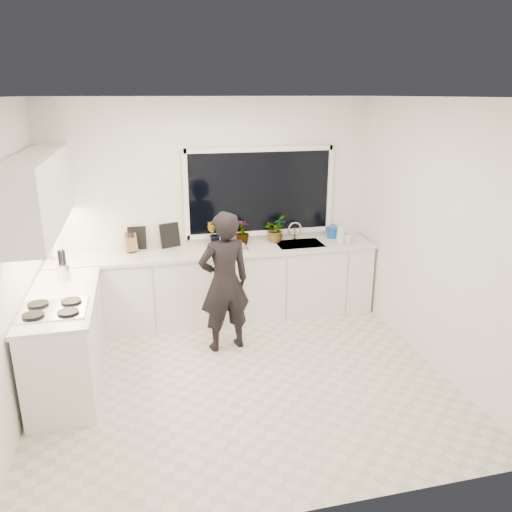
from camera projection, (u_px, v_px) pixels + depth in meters
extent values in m
cube|color=beige|center=(243.00, 379.00, 5.02)|extent=(4.00, 3.50, 0.02)
cube|color=white|center=(213.00, 209.00, 6.23)|extent=(4.00, 0.02, 2.70)
cube|color=white|center=(6.00, 267.00, 4.16)|extent=(0.02, 3.50, 2.70)
cube|color=white|center=(436.00, 236.00, 5.05)|extent=(0.02, 3.50, 2.70)
cube|color=white|center=(240.00, 96.00, 4.18)|extent=(4.00, 3.50, 0.02)
cube|color=black|center=(260.00, 192.00, 6.27)|extent=(1.80, 0.02, 1.00)
cube|color=white|center=(218.00, 286.00, 6.23)|extent=(3.92, 0.58, 0.88)
cube|color=white|center=(67.00, 341.00, 4.84)|extent=(0.58, 1.60, 0.88)
cube|color=silver|center=(218.00, 251.00, 6.07)|extent=(3.94, 0.62, 0.04)
cube|color=silver|center=(61.00, 297.00, 4.70)|extent=(0.62, 1.60, 0.04)
cube|color=white|center=(40.00, 191.00, 4.70)|extent=(0.34, 2.10, 0.70)
cube|color=silver|center=(299.00, 247.00, 6.32)|extent=(0.58, 0.42, 0.14)
cylinder|color=silver|center=(295.00, 231.00, 6.46)|extent=(0.03, 0.03, 0.22)
cube|color=black|center=(53.00, 309.00, 4.36)|extent=(0.56, 0.48, 0.03)
imported|color=black|center=(224.00, 282.00, 5.39)|extent=(0.63, 0.47, 1.57)
cube|color=silver|center=(227.00, 248.00, 6.07)|extent=(0.50, 0.38, 0.03)
cube|color=red|center=(227.00, 247.00, 6.06)|extent=(0.46, 0.34, 0.01)
cylinder|color=#124CAA|center=(332.00, 233.00, 6.55)|extent=(0.16, 0.16, 0.13)
cylinder|color=white|center=(56.00, 247.00, 5.72)|extent=(0.14, 0.14, 0.26)
cube|color=#986647|center=(131.00, 243.00, 5.95)|extent=(0.15, 0.13, 0.22)
cylinder|color=#AEAFB3|center=(63.00, 272.00, 5.08)|extent=(0.16, 0.16, 0.16)
cube|color=black|center=(137.00, 238.00, 6.05)|extent=(0.22, 0.03, 0.28)
cube|color=black|center=(170.00, 235.00, 6.13)|extent=(0.24, 0.11, 0.30)
imported|color=#26662D|center=(214.00, 234.00, 6.17)|extent=(0.19, 0.16, 0.30)
imported|color=#26662D|center=(242.00, 232.00, 6.25)|extent=(0.24, 0.24, 0.32)
imported|color=#26662D|center=(275.00, 229.00, 6.34)|extent=(0.33, 0.36, 0.33)
imported|color=#26662D|center=(279.00, 230.00, 6.36)|extent=(0.18, 0.13, 0.31)
imported|color=#D8BF66|center=(341.00, 233.00, 6.24)|extent=(0.14, 0.14, 0.28)
imported|color=#D8BF66|center=(347.00, 237.00, 6.27)|extent=(0.12, 0.12, 0.19)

